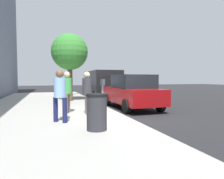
% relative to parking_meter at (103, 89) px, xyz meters
% --- Properties ---
extents(ground_plane, '(80.00, 80.00, 0.00)m').
position_rel_parking_meter_xyz_m(ground_plane, '(-0.07, -0.71, -1.17)').
color(ground_plane, '#232326').
rests_on(ground_plane, ground).
extents(sidewalk_slab, '(28.00, 6.00, 0.15)m').
position_rel_parking_meter_xyz_m(sidewalk_slab, '(-0.07, 2.29, -1.09)').
color(sidewalk_slab, '#A8A59E').
rests_on(sidewalk_slab, ground_plane).
extents(parking_meter, '(0.36, 0.12, 1.41)m').
position_rel_parking_meter_xyz_m(parking_meter, '(0.00, 0.00, 0.00)').
color(parking_meter, gray).
rests_on(parking_meter, sidewalk_slab).
extents(pedestrian_at_meter, '(0.52, 0.37, 1.70)m').
position_rel_parking_meter_xyz_m(pedestrian_at_meter, '(0.07, 0.63, -0.03)').
color(pedestrian_at_meter, '#726656').
rests_on(pedestrian_at_meter, sidewalk_slab).
extents(pedestrian_bystander, '(0.40, 0.43, 1.71)m').
position_rel_parking_meter_xyz_m(pedestrian_bystander, '(-1.20, 1.75, -0.02)').
color(pedestrian_bystander, '#191E4C').
rests_on(pedestrian_bystander, sidewalk_slab).
extents(parking_officer, '(0.50, 0.37, 1.72)m').
position_rel_parking_meter_xyz_m(parking_officer, '(0.53, 1.37, -0.01)').
color(parking_officer, '#726656').
rests_on(parking_officer, sidewalk_slab).
extents(parked_sedan_near, '(4.43, 2.02, 1.77)m').
position_rel_parking_meter_xyz_m(parked_sedan_near, '(1.79, -2.06, -0.27)').
color(parked_sedan_near, maroon).
rests_on(parked_sedan_near, ground_plane).
extents(parked_van_far, '(5.24, 2.21, 2.18)m').
position_rel_parking_meter_xyz_m(parked_van_far, '(7.95, -2.06, 0.09)').
color(parked_van_far, black).
rests_on(parked_van_far, ground_plane).
extents(street_tree, '(2.31, 2.31, 4.28)m').
position_rel_parking_meter_xyz_m(street_tree, '(5.18, 0.77, 2.08)').
color(street_tree, brown).
rests_on(street_tree, sidewalk_slab).
extents(traffic_signal, '(0.24, 0.44, 3.60)m').
position_rel_parking_meter_xyz_m(traffic_signal, '(9.55, 0.10, 1.41)').
color(traffic_signal, black).
rests_on(traffic_signal, sidewalk_slab).
extents(trash_bin, '(0.59, 0.59, 1.01)m').
position_rel_parking_meter_xyz_m(trash_bin, '(-2.53, 0.85, -0.51)').
color(trash_bin, '#2D2D33').
rests_on(trash_bin, sidewalk_slab).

